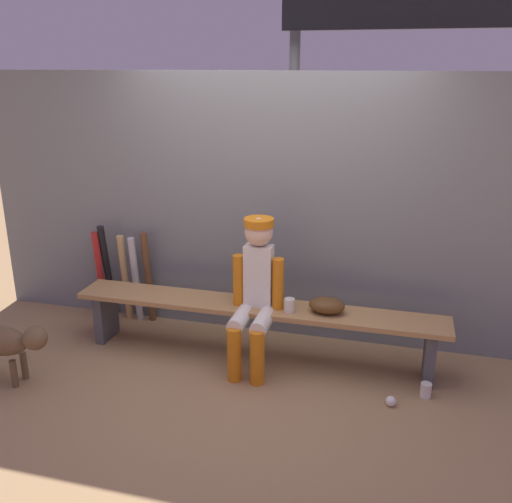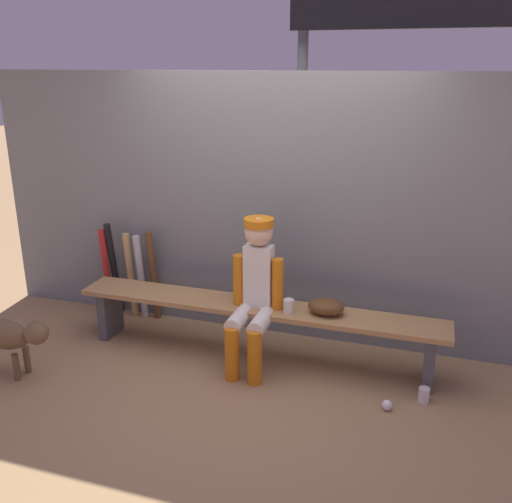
% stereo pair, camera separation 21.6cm
% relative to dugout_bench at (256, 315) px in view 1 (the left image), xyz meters
% --- Properties ---
extents(ground_plane, '(30.00, 30.00, 0.00)m').
position_rel_dugout_bench_xyz_m(ground_plane, '(0.00, 0.00, -0.38)').
color(ground_plane, '#9E7A51').
extents(chainlink_fence, '(5.36, 0.03, 2.26)m').
position_rel_dugout_bench_xyz_m(chainlink_fence, '(0.00, 0.51, 0.75)').
color(chainlink_fence, slate).
rests_on(chainlink_fence, ground_plane).
extents(dugout_bench, '(3.02, 0.36, 0.47)m').
position_rel_dugout_bench_xyz_m(dugout_bench, '(0.00, 0.00, 0.00)').
color(dugout_bench, '#AD7F4C').
rests_on(dugout_bench, ground_plane).
extents(player_seated, '(0.41, 0.55, 1.19)m').
position_rel_dugout_bench_xyz_m(player_seated, '(0.02, -0.11, 0.27)').
color(player_seated, silver).
rests_on(player_seated, ground_plane).
extents(baseball_glove, '(0.28, 0.20, 0.12)m').
position_rel_dugout_bench_xyz_m(baseball_glove, '(0.57, 0.00, 0.15)').
color(baseball_glove, '#593819').
rests_on(baseball_glove, dugout_bench).
extents(bat_wood_dark, '(0.08, 0.14, 0.87)m').
position_rel_dugout_bench_xyz_m(bat_wood_dark, '(-1.14, 0.41, 0.06)').
color(bat_wood_dark, brown).
rests_on(bat_wood_dark, ground_plane).
extents(bat_aluminum_silver, '(0.08, 0.16, 0.84)m').
position_rel_dugout_bench_xyz_m(bat_aluminum_silver, '(-1.25, 0.38, 0.04)').
color(bat_aluminum_silver, '#B7B7BC').
rests_on(bat_aluminum_silver, ground_plane).
extents(bat_wood_tan, '(0.07, 0.15, 0.84)m').
position_rel_dugout_bench_xyz_m(bat_wood_tan, '(-1.36, 0.39, 0.04)').
color(bat_wood_tan, tan).
rests_on(bat_wood_tan, ground_plane).
extents(bat_aluminum_black, '(0.07, 0.19, 0.92)m').
position_rel_dugout_bench_xyz_m(bat_aluminum_black, '(-1.55, 0.41, 0.08)').
color(bat_aluminum_black, black).
rests_on(bat_aluminum_black, ground_plane).
extents(bat_aluminum_red, '(0.08, 0.13, 0.86)m').
position_rel_dugout_bench_xyz_m(bat_aluminum_red, '(-1.60, 0.35, 0.05)').
color(bat_aluminum_red, '#B22323').
rests_on(bat_aluminum_red, ground_plane).
extents(baseball, '(0.07, 0.07, 0.07)m').
position_rel_dugout_bench_xyz_m(baseball, '(1.10, -0.43, -0.34)').
color(baseball, white).
rests_on(baseball, ground_plane).
extents(cup_on_ground, '(0.08, 0.08, 0.11)m').
position_rel_dugout_bench_xyz_m(cup_on_ground, '(1.34, -0.24, -0.32)').
color(cup_on_ground, silver).
rests_on(cup_on_ground, ground_plane).
extents(cup_on_bench, '(0.08, 0.08, 0.11)m').
position_rel_dugout_bench_xyz_m(cup_on_bench, '(0.29, -0.06, 0.15)').
color(cup_on_bench, silver).
rests_on(cup_on_bench, dugout_bench).
extents(scoreboard, '(2.47, 0.27, 3.59)m').
position_rel_dugout_bench_xyz_m(scoreboard, '(1.02, 1.46, 2.18)').
color(scoreboard, '#3F3F42').
rests_on(scoreboard, ground_plane).
extents(dog, '(0.84, 0.20, 0.49)m').
position_rel_dugout_bench_xyz_m(dog, '(-1.73, -0.84, -0.04)').
color(dog, brown).
rests_on(dog, ground_plane).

